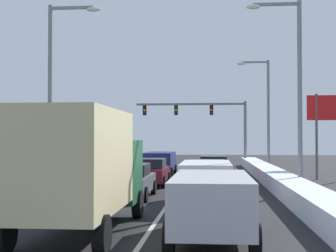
% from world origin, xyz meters
% --- Properties ---
extents(ground_plane, '(120.00, 120.00, 0.00)m').
position_xyz_m(ground_plane, '(0.00, 17.20, 0.00)').
color(ground_plane, black).
extents(lane_stripe_between_right_lane_and_center_lane, '(0.14, 47.31, 0.01)m').
position_xyz_m(lane_stripe_between_right_lane_and_center_lane, '(-0.00, 21.50, 0.00)').
color(lane_stripe_between_right_lane_and_center_lane, silver).
rests_on(lane_stripe_between_right_lane_and_center_lane, ground).
extents(snow_bank_right_shoulder, '(1.39, 47.31, 0.79)m').
position_xyz_m(snow_bank_right_shoulder, '(5.30, 21.50, 0.39)').
color(snow_bank_right_shoulder, silver).
rests_on(snow_bank_right_shoulder, ground).
extents(snow_bank_left_shoulder, '(1.25, 47.31, 0.79)m').
position_xyz_m(snow_bank_left_shoulder, '(-5.30, 21.50, 0.40)').
color(snow_bank_left_shoulder, silver).
rests_on(snow_bank_left_shoulder, ground).
extents(suv_silver_right_lane_nearest, '(2.16, 4.90, 1.67)m').
position_xyz_m(suv_silver_right_lane_nearest, '(1.75, 7.73, 1.02)').
color(suv_silver_right_lane_nearest, '#B7BABF').
rests_on(suv_silver_right_lane_nearest, ground).
extents(suv_white_right_lane_second, '(2.16, 4.90, 1.67)m').
position_xyz_m(suv_white_right_lane_second, '(1.52, 14.96, 1.02)').
color(suv_white_right_lane_second, silver).
rests_on(suv_white_right_lane_second, ground).
extents(sedan_charcoal_right_lane_third, '(2.00, 4.50, 1.51)m').
position_xyz_m(sedan_charcoal_right_lane_third, '(1.63, 21.19, 0.76)').
color(sedan_charcoal_right_lane_third, '#38383D').
rests_on(sedan_charcoal_right_lane_third, ground).
extents(sedan_red_right_lane_fourth, '(2.00, 4.50, 1.51)m').
position_xyz_m(sedan_red_right_lane_fourth, '(1.84, 27.22, 0.76)').
color(sedan_red_right_lane_fourth, maroon).
rests_on(sedan_red_right_lane_fourth, ground).
extents(box_truck_center_lane_nearest, '(2.53, 7.20, 3.36)m').
position_xyz_m(box_truck_center_lane_nearest, '(-1.81, 8.26, 1.90)').
color(box_truck_center_lane_nearest, '#1E5633').
rests_on(box_truck_center_lane_nearest, ground).
extents(sedan_gray_center_lane_second, '(2.00, 4.50, 1.51)m').
position_xyz_m(sedan_gray_center_lane_second, '(-1.88, 16.73, 0.76)').
color(sedan_gray_center_lane_second, slate).
rests_on(sedan_gray_center_lane_second, ground).
extents(sedan_maroon_center_lane_third, '(2.00, 4.50, 1.51)m').
position_xyz_m(sedan_maroon_center_lane_third, '(-1.70, 22.71, 0.76)').
color(sedan_maroon_center_lane_third, maroon).
rests_on(sedan_maroon_center_lane_third, ground).
extents(suv_navy_center_lane_fourth, '(2.16, 4.90, 1.67)m').
position_xyz_m(suv_navy_center_lane_fourth, '(-1.91, 29.61, 1.02)').
color(suv_navy_center_lane_fourth, navy).
rests_on(suv_navy_center_lane_fourth, ground).
extents(traffic_light_gantry, '(10.60, 0.47, 6.20)m').
position_xyz_m(traffic_light_gantry, '(1.18, 42.99, 4.72)').
color(traffic_light_gantry, slate).
rests_on(traffic_light_gantry, ground).
extents(street_lamp_right_near, '(2.66, 0.36, 9.30)m').
position_xyz_m(street_lamp_right_near, '(5.66, 19.35, 5.48)').
color(street_lamp_right_near, gray).
rests_on(street_lamp_right_near, ground).
extents(street_lamp_right_mid, '(2.66, 0.36, 9.09)m').
position_xyz_m(street_lamp_right_mid, '(6.04, 36.56, 5.37)').
color(street_lamp_right_mid, gray).
rests_on(street_lamp_right_mid, ground).
extents(street_lamp_left_mid, '(2.66, 0.36, 9.35)m').
position_xyz_m(street_lamp_left_mid, '(-6.02, 19.30, 5.50)').
color(street_lamp_left_mid, gray).
rests_on(street_lamp_left_mid, ground).
extents(roadside_sign_right, '(3.20, 0.16, 5.50)m').
position_xyz_m(roadside_sign_right, '(9.42, 27.57, 4.02)').
color(roadside_sign_right, '#59595B').
rests_on(roadside_sign_right, ground).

